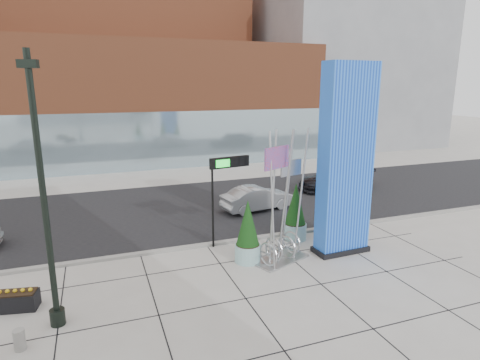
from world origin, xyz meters
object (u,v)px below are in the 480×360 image
object	(u,v)px
lamp_post	(46,222)
car_silver_mid	(257,198)
concrete_bollard	(19,340)
overhead_street_sign	(227,171)
blue_pylon	(345,165)
public_art_sculpture	(281,227)

from	to	relation	value
lamp_post	car_silver_mid	xyz separation A→B (m)	(10.28, 8.65, -2.63)
concrete_bollard	overhead_street_sign	distance (m)	9.94
blue_pylon	car_silver_mid	size ratio (longest dim) A/B	1.88
blue_pylon	concrete_bollard	distance (m)	13.13
blue_pylon	lamp_post	bearing A→B (deg)	-173.90
concrete_bollard	blue_pylon	bearing A→B (deg)	12.51
car_silver_mid	blue_pylon	bearing A→B (deg)	179.84
car_silver_mid	concrete_bollard	bearing A→B (deg)	121.14
overhead_street_sign	car_silver_mid	bearing A→B (deg)	43.68
overhead_street_sign	car_silver_mid	world-z (taller)	overhead_street_sign
blue_pylon	overhead_street_sign	bearing A→B (deg)	148.50
blue_pylon	lamp_post	world-z (taller)	lamp_post
lamp_post	overhead_street_sign	bearing A→B (deg)	31.28
blue_pylon	overhead_street_sign	size ratio (longest dim) A/B	1.99
public_art_sculpture	overhead_street_sign	bearing A→B (deg)	102.42
public_art_sculpture	concrete_bollard	xyz separation A→B (m)	(-9.43, -2.84, -1.15)
blue_pylon	overhead_street_sign	xyz separation A→B (m)	(-4.46, 2.45, -0.42)
blue_pylon	concrete_bollard	xyz separation A→B (m)	(-12.32, -2.73, -3.63)
car_silver_mid	overhead_street_sign	bearing A→B (deg)	133.54
public_art_sculpture	overhead_street_sign	xyz separation A→B (m)	(-1.57, 2.34, 2.07)
lamp_post	blue_pylon	bearing A→B (deg)	8.83
concrete_bollard	public_art_sculpture	bearing A→B (deg)	16.78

